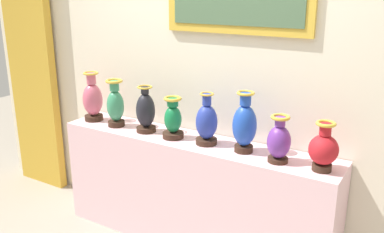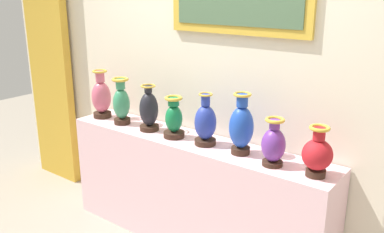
{
  "view_description": "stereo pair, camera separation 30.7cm",
  "coord_description": "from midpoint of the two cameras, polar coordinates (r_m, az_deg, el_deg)",
  "views": [
    {
      "loc": [
        1.53,
        -2.51,
        1.96
      ],
      "look_at": [
        0.0,
        0.0,
        1.05
      ],
      "focal_mm": 39.45,
      "sensor_mm": 36.0,
      "label": 1
    },
    {
      "loc": [
        1.78,
        -2.33,
        1.96
      ],
      "look_at": [
        0.0,
        0.0,
        1.05
      ],
      "focal_mm": 39.45,
      "sensor_mm": 36.0,
      "label": 2
    }
  ],
  "objects": [
    {
      "name": "vase_rose",
      "position": [
        3.67,
        -9.84,
        2.55
      ],
      "size": [
        0.16,
        0.16,
        0.41
      ],
      "color": "#382319",
      "rests_on": "display_shelf"
    },
    {
      "name": "vase_onyx",
      "position": [
        3.3,
        -3.21,
        0.79
      ],
      "size": [
        0.15,
        0.15,
        0.36
      ],
      "color": "#382319",
      "rests_on": "display_shelf"
    },
    {
      "name": "vase_sapphire",
      "position": [
        2.85,
        9.76,
        -1.43
      ],
      "size": [
        0.17,
        0.17,
        0.42
      ],
      "color": "#382319",
      "rests_on": "display_shelf"
    },
    {
      "name": "vase_emerald",
      "position": [
        3.14,
        0.32,
        -0.39
      ],
      "size": [
        0.16,
        0.16,
        0.32
      ],
      "color": "#382319",
      "rests_on": "display_shelf"
    },
    {
      "name": "vase_jade",
      "position": [
        3.47,
        -7.06,
        1.79
      ],
      "size": [
        0.14,
        0.14,
        0.39
      ],
      "color": "#382319",
      "rests_on": "display_shelf"
    },
    {
      "name": "back_wall",
      "position": [
        3.19,
        5.69,
        7.37
      ],
      "size": [
        4.81,
        0.14,
        2.81
      ],
      "color": "beige",
      "rests_on": "ground_plane"
    },
    {
      "name": "vase_violet",
      "position": [
        2.73,
        14.16,
        -3.72
      ],
      "size": [
        0.15,
        0.15,
        0.31
      ],
      "color": "#382319",
      "rests_on": "display_shelf"
    },
    {
      "name": "vase_crimson",
      "position": [
        2.65,
        19.82,
        -4.86
      ],
      "size": [
        0.18,
        0.18,
        0.32
      ],
      "color": "#382319",
      "rests_on": "display_shelf"
    },
    {
      "name": "vase_cobalt",
      "position": [
        3.0,
        4.76,
        -0.99
      ],
      "size": [
        0.16,
        0.16,
        0.38
      ],
      "color": "#382319",
      "rests_on": "display_shelf"
    },
    {
      "name": "curtain_gold",
      "position": [
        4.47,
        -16.72,
        5.72
      ],
      "size": [
        0.58,
        0.08,
        2.25
      ],
      "primitive_type": "cube",
      "color": "gold",
      "rests_on": "ground_plane"
    },
    {
      "name": "display_shelf",
      "position": [
        3.31,
        2.7,
        -10.3
      ],
      "size": [
        2.21,
        0.4,
        0.87
      ],
      "primitive_type": "cube",
      "color": "beige",
      "rests_on": "ground_plane"
    }
  ]
}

